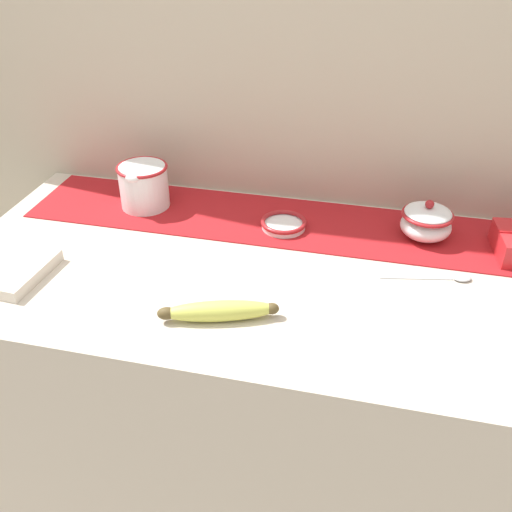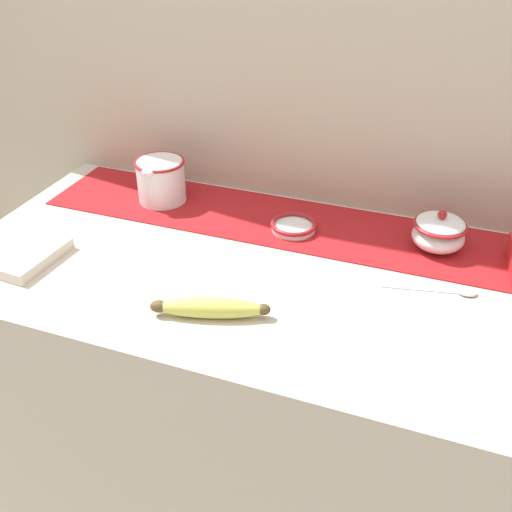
# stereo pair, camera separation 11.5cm
# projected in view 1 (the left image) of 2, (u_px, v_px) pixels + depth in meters

# --- Properties ---
(countertop) EXTENTS (1.32, 0.66, 0.92)m
(countertop) POSITION_uv_depth(u_px,v_px,m) (259.00, 416.00, 1.46)
(countertop) COLOR beige
(countertop) RESTS_ON ground_plane
(back_wall) EXTENTS (2.12, 0.04, 2.40)m
(back_wall) POSITION_uv_depth(u_px,v_px,m) (293.00, 88.00, 1.34)
(back_wall) COLOR #B7AD99
(back_wall) RESTS_ON ground_plane
(table_runner) EXTENTS (1.22, 0.24, 0.00)m
(table_runner) POSITION_uv_depth(u_px,v_px,m) (278.00, 221.00, 1.37)
(table_runner) COLOR #A8191E
(table_runner) RESTS_ON countertop
(cream_pitcher) EXTENTS (0.13, 0.15, 0.11)m
(cream_pitcher) POSITION_uv_depth(u_px,v_px,m) (144.00, 184.00, 1.40)
(cream_pitcher) COLOR white
(cream_pitcher) RESTS_ON countertop
(sugar_bowl) EXTENTS (0.12, 0.12, 0.09)m
(sugar_bowl) POSITION_uv_depth(u_px,v_px,m) (426.00, 222.00, 1.28)
(sugar_bowl) COLOR white
(sugar_bowl) RESTS_ON countertop
(small_dish) EXTENTS (0.11, 0.11, 0.02)m
(small_dish) POSITION_uv_depth(u_px,v_px,m) (284.00, 224.00, 1.33)
(small_dish) COLOR white
(small_dish) RESTS_ON countertop
(banana) EXTENTS (0.22, 0.10, 0.04)m
(banana) POSITION_uv_depth(u_px,v_px,m) (218.00, 311.00, 1.05)
(banana) COLOR #CCD156
(banana) RESTS_ON countertop
(spoon) EXTENTS (0.19, 0.05, 0.01)m
(spoon) POSITION_uv_depth(u_px,v_px,m) (455.00, 278.00, 1.16)
(spoon) COLOR silver
(spoon) RESTS_ON countertop
(napkin_stack) EXTENTS (0.17, 0.17, 0.03)m
(napkin_stack) POSITION_uv_depth(u_px,v_px,m) (6.00, 269.00, 1.18)
(napkin_stack) COLOR silver
(napkin_stack) RESTS_ON countertop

